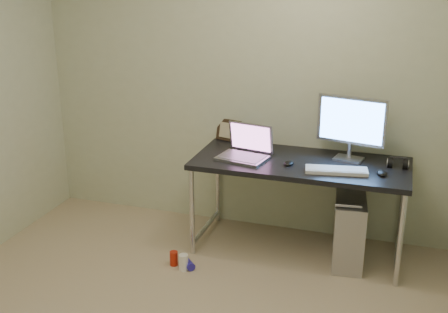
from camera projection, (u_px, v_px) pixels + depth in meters
wall_back at (243, 83)px, 4.58m from camera, size 3.50×0.02×2.50m
desk at (300, 171)px, 4.29m from camera, size 1.62×0.71×0.75m
tower_computer at (349, 229)px, 4.25m from camera, size 0.28×0.53×0.56m
cable_a at (348, 194)px, 4.55m from camera, size 0.01×0.16×0.69m
cable_b at (359, 199)px, 4.51m from camera, size 0.02×0.11×0.71m
can_red at (174, 258)px, 4.25m from camera, size 0.07×0.07×0.11m
can_white at (184, 262)px, 4.18m from camera, size 0.08×0.08×0.13m
can_blue at (189, 264)px, 4.22m from camera, size 0.12×0.12×0.06m
laptop at (246, 150)px, 4.33m from camera, size 0.42×0.36×0.25m
monitor at (351, 123)px, 4.20m from camera, size 0.52×0.19×0.49m
keyboard at (336, 170)px, 4.03m from camera, size 0.46×0.22×0.03m
mouse_right at (382, 172)px, 3.98m from camera, size 0.09×0.12×0.04m
mouse_left at (289, 162)px, 4.18m from camera, size 0.08×0.12×0.04m
headphones at (398, 164)px, 4.13m from camera, size 0.14×0.09×0.10m
picture_frame at (229, 130)px, 4.72m from camera, size 0.24×0.12×0.18m
webcam at (257, 133)px, 4.63m from camera, size 0.05×0.04×0.13m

